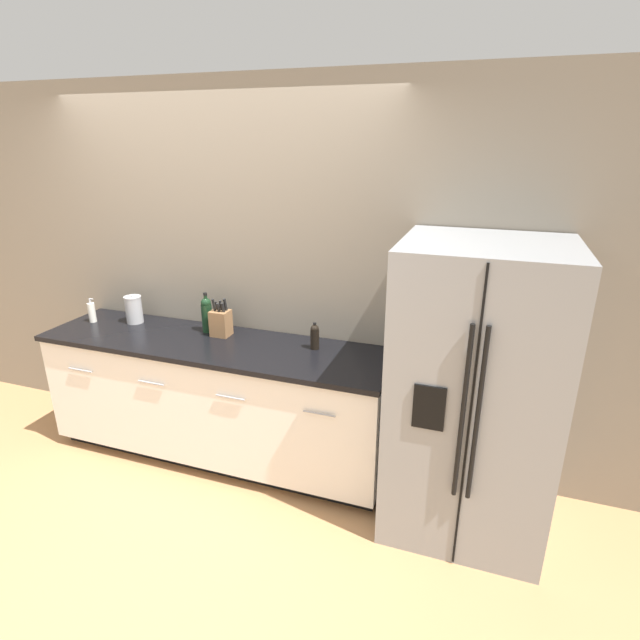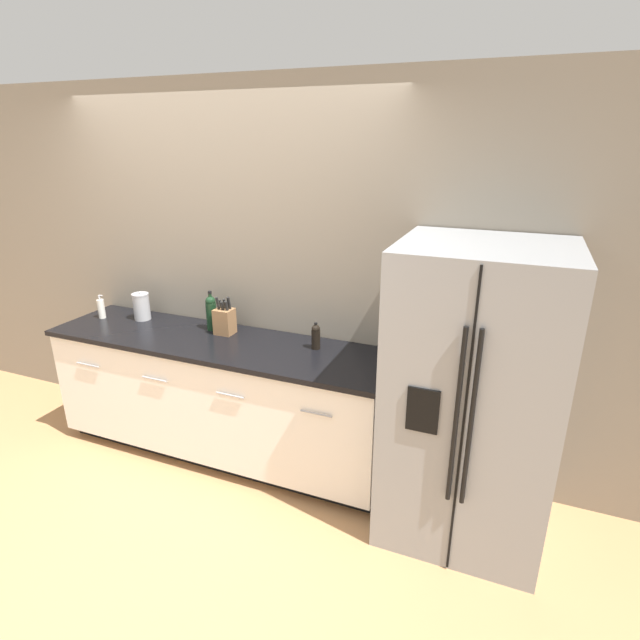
{
  "view_description": "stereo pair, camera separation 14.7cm",
  "coord_description": "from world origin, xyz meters",
  "px_view_note": "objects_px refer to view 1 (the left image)",
  "views": [
    {
      "loc": [
        1.79,
        -1.87,
        2.22
      ],
      "look_at": [
        0.83,
        0.86,
        1.15
      ],
      "focal_mm": 28.0,
      "sensor_mm": 36.0,
      "label": 1
    },
    {
      "loc": [
        1.92,
        -1.82,
        2.22
      ],
      "look_at": [
        0.83,
        0.86,
        1.15
      ],
      "focal_mm": 28.0,
      "sensor_mm": 36.0,
      "label": 2
    }
  ],
  "objects_px": {
    "refrigerator": "(473,393)",
    "steel_canister": "(134,309)",
    "oil_bottle": "(315,336)",
    "wine_bottle": "(207,314)",
    "soap_dispenser": "(92,312)",
    "knife_block": "(221,322)"
  },
  "relations": [
    {
      "from": "soap_dispenser",
      "to": "wine_bottle",
      "type": "bearing_deg",
      "value": 6.99
    },
    {
      "from": "refrigerator",
      "to": "knife_block",
      "type": "distance_m",
      "value": 1.74
    },
    {
      "from": "refrigerator",
      "to": "soap_dispenser",
      "type": "relative_size",
      "value": 9.19
    },
    {
      "from": "knife_block",
      "to": "soap_dispenser",
      "type": "bearing_deg",
      "value": -175.66
    },
    {
      "from": "oil_bottle",
      "to": "wine_bottle",
      "type": "bearing_deg",
      "value": 177.4
    },
    {
      "from": "refrigerator",
      "to": "oil_bottle",
      "type": "bearing_deg",
      "value": 168.92
    },
    {
      "from": "refrigerator",
      "to": "wine_bottle",
      "type": "xyz_separation_m",
      "value": [
        -1.85,
        0.24,
        0.18
      ]
    },
    {
      "from": "wine_bottle",
      "to": "soap_dispenser",
      "type": "height_order",
      "value": "wine_bottle"
    },
    {
      "from": "wine_bottle",
      "to": "soap_dispenser",
      "type": "distance_m",
      "value": 0.93
    },
    {
      "from": "refrigerator",
      "to": "oil_bottle",
      "type": "relative_size",
      "value": 9.4
    },
    {
      "from": "refrigerator",
      "to": "knife_block",
      "type": "bearing_deg",
      "value": 173.23
    },
    {
      "from": "knife_block",
      "to": "wine_bottle",
      "type": "bearing_deg",
      "value": 165.56
    },
    {
      "from": "refrigerator",
      "to": "oil_bottle",
      "type": "height_order",
      "value": "refrigerator"
    },
    {
      "from": "soap_dispenser",
      "to": "oil_bottle",
      "type": "bearing_deg",
      "value": 2.47
    },
    {
      "from": "steel_canister",
      "to": "soap_dispenser",
      "type": "bearing_deg",
      "value": -162.97
    },
    {
      "from": "steel_canister",
      "to": "wine_bottle",
      "type": "bearing_deg",
      "value": 1.73
    },
    {
      "from": "soap_dispenser",
      "to": "oil_bottle",
      "type": "relative_size",
      "value": 1.02
    },
    {
      "from": "knife_block",
      "to": "wine_bottle",
      "type": "xyz_separation_m",
      "value": [
        -0.13,
        0.03,
        0.03
      ]
    },
    {
      "from": "refrigerator",
      "to": "steel_canister",
      "type": "height_order",
      "value": "refrigerator"
    },
    {
      "from": "refrigerator",
      "to": "steel_canister",
      "type": "relative_size",
      "value": 7.78
    },
    {
      "from": "wine_bottle",
      "to": "steel_canister",
      "type": "distance_m",
      "value": 0.62
    },
    {
      "from": "knife_block",
      "to": "refrigerator",
      "type": "bearing_deg",
      "value": -6.77
    }
  ]
}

